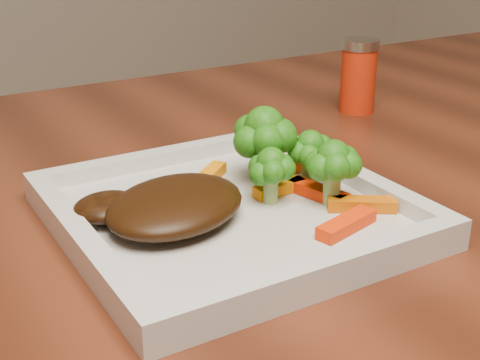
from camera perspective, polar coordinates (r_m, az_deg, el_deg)
plate at (r=0.56m, az=-0.88°, el=-3.14°), size 0.27×0.27×0.01m
steak at (r=0.53m, az=-5.55°, el=-2.14°), size 0.15×0.14×0.03m
broccoli_0 at (r=0.60m, az=2.06°, el=2.85°), size 0.08×0.08×0.07m
broccoli_1 at (r=0.60m, az=6.00°, el=2.55°), size 0.06×0.06×0.06m
broccoli_2 at (r=0.56m, az=7.92°, el=0.75°), size 0.06×0.06×0.06m
broccoli_3 at (r=0.56m, az=2.67°, el=0.99°), size 0.05×0.05×0.06m
carrot_0 at (r=0.53m, az=9.08°, el=-3.73°), size 0.06×0.03×0.01m
carrot_1 at (r=0.56m, az=10.36°, el=-2.04°), size 0.06×0.04×0.01m
carrot_3 at (r=0.64m, az=4.95°, el=1.35°), size 0.06×0.02×0.01m
carrot_4 at (r=0.61m, az=-2.61°, el=0.40°), size 0.05×0.04×0.01m
carrot_5 at (r=0.58m, az=6.65°, el=-1.01°), size 0.03×0.06×0.01m
carrot_6 at (r=0.59m, az=3.38°, el=-0.68°), size 0.05×0.02×0.01m
spice_shaker at (r=0.86m, az=10.06°, el=8.74°), size 0.05×0.05×0.09m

